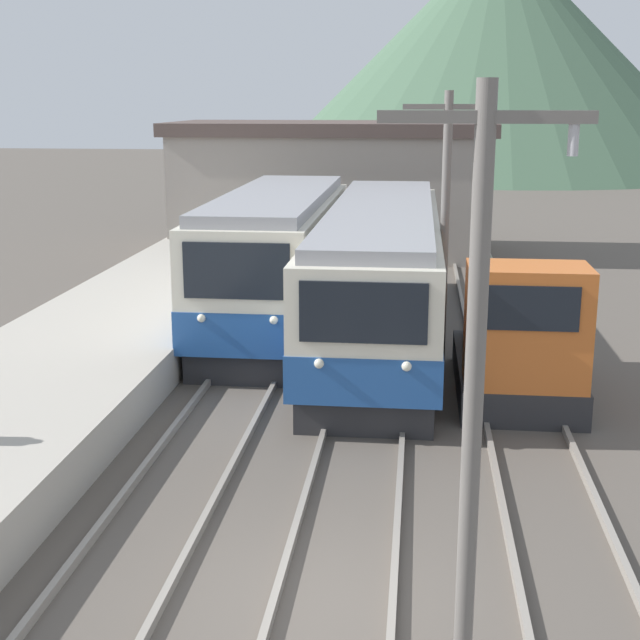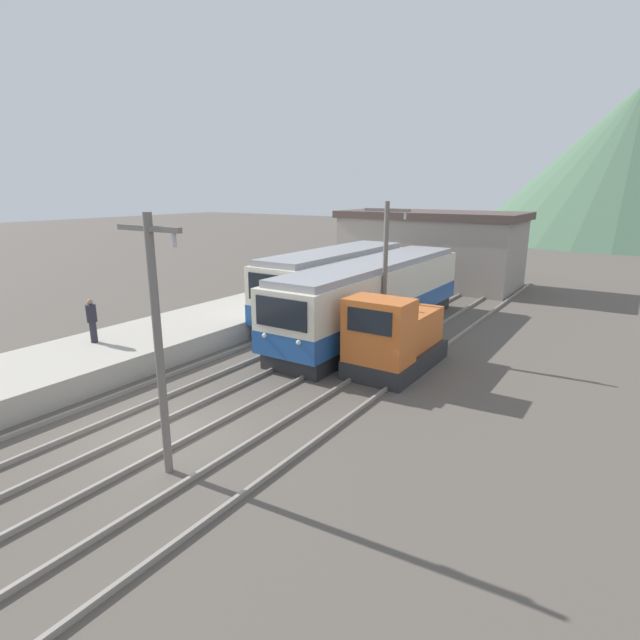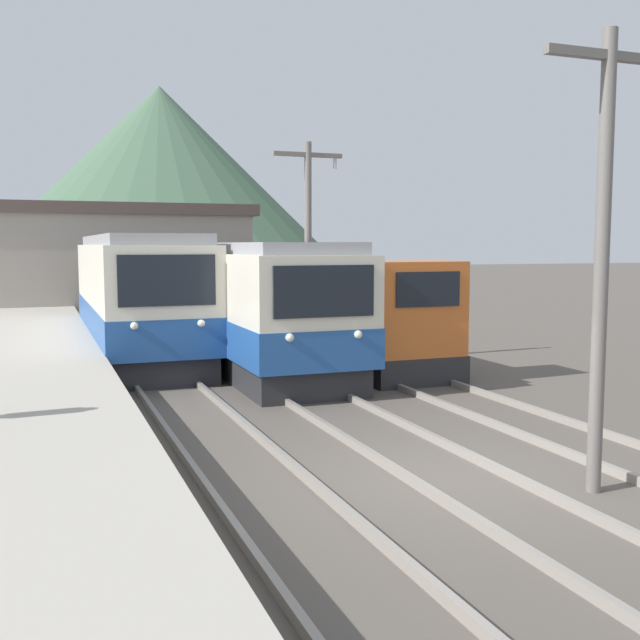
# 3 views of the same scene
# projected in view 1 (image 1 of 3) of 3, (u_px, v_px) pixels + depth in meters

# --- Properties ---
(ground_plane) EXTENTS (200.00, 200.00, 0.00)m
(ground_plane) POSITION_uv_depth(u_px,v_px,m) (317.00, 605.00, 10.91)
(ground_plane) COLOR #564F47
(track_left) EXTENTS (1.54, 60.00, 0.14)m
(track_left) POSITION_uv_depth(u_px,v_px,m) (112.00, 587.00, 11.18)
(track_left) COLOR gray
(track_left) RESTS_ON ground
(track_center) EXTENTS (1.54, 60.00, 0.14)m
(track_center) POSITION_uv_depth(u_px,v_px,m) (334.00, 601.00, 10.88)
(track_center) COLOR gray
(track_center) RESTS_ON ground
(track_right) EXTENTS (1.54, 60.00, 0.14)m
(track_right) POSITION_uv_depth(u_px,v_px,m) (585.00, 616.00, 10.55)
(track_right) COLOR gray
(track_right) RESTS_ON ground
(commuter_train_left) EXTENTS (2.84, 10.84, 3.67)m
(commuter_train_left) POSITION_uv_depth(u_px,v_px,m) (278.00, 266.00, 23.74)
(commuter_train_left) COLOR #28282B
(commuter_train_left) RESTS_ON ground
(commuter_train_center) EXTENTS (2.84, 14.54, 3.46)m
(commuter_train_center) POSITION_uv_depth(u_px,v_px,m) (381.00, 278.00, 22.56)
(commuter_train_center) COLOR #28282B
(commuter_train_center) RESTS_ON ground
(shunting_locomotive) EXTENTS (2.40, 4.73, 3.00)m
(shunting_locomotive) POSITION_uv_depth(u_px,v_px,m) (517.00, 340.00, 18.35)
(shunting_locomotive) COLOR #28282B
(shunting_locomotive) RESTS_ON ground
(catenary_mast_near) EXTENTS (2.00, 0.20, 6.21)m
(catenary_mast_near) POSITION_uv_depth(u_px,v_px,m) (476.00, 371.00, 8.77)
(catenary_mast_near) COLOR slate
(catenary_mast_near) RESTS_ON ground
(catenary_mast_mid) EXTENTS (2.00, 0.20, 6.21)m
(catenary_mast_mid) POSITION_uv_depth(u_px,v_px,m) (445.00, 219.00, 19.98)
(catenary_mast_mid) COLOR slate
(catenary_mast_mid) RESTS_ON ground
(station_building) EXTENTS (12.60, 6.30, 5.16)m
(station_building) POSITION_uv_depth(u_px,v_px,m) (332.00, 187.00, 35.62)
(station_building) COLOR gray
(station_building) RESTS_ON ground
(mountain_backdrop) EXTENTS (41.03, 41.03, 20.14)m
(mountain_backdrop) POSITION_uv_depth(u_px,v_px,m) (496.00, 52.00, 77.90)
(mountain_backdrop) COLOR #47664C
(mountain_backdrop) RESTS_ON ground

